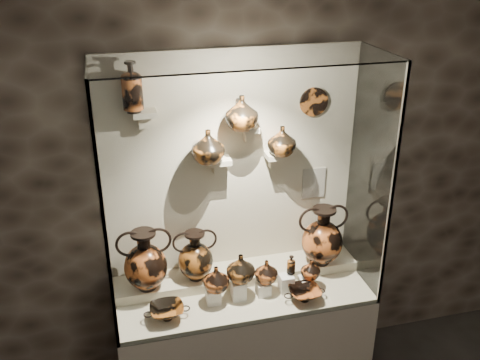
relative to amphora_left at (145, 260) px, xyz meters
name	(u,v)px	position (x,y,z in m)	size (l,w,h in m)	color
wall_back	(232,169)	(0.63, 0.20, 0.49)	(5.00, 0.02, 3.20)	#2E241C
plinth	(244,342)	(0.63, -0.12, -0.71)	(1.70, 0.60, 0.80)	beige
front_tier	(244,294)	(0.63, -0.12, -0.30)	(1.68, 0.58, 0.03)	#BEB293
rear_tier	(237,275)	(0.63, 0.05, -0.26)	(1.70, 0.25, 0.10)	#BEB293
back_panel	(232,169)	(0.63, 0.19, 0.49)	(1.70, 0.03, 1.60)	beige
glass_front	(258,211)	(0.63, -0.42, 0.49)	(1.70, 0.01, 1.60)	white
glass_left	(102,205)	(-0.22, -0.12, 0.49)	(0.01, 0.60, 1.60)	white
glass_right	(370,175)	(1.47, -0.12, 0.49)	(0.01, 0.60, 1.60)	white
glass_top	(245,58)	(0.63, -0.12, 1.28)	(1.70, 0.60, 0.01)	white
frame_post_left	(105,229)	(-0.21, -0.41, 0.49)	(0.02, 0.02, 1.60)	gray
frame_post_right	(392,194)	(1.47, -0.41, 0.49)	(0.02, 0.02, 1.60)	gray
pedestal_a	(213,296)	(0.41, -0.17, -0.23)	(0.09, 0.09, 0.10)	silver
pedestal_b	(238,290)	(0.58, -0.17, -0.22)	(0.09, 0.09, 0.13)	silver
pedestal_c	(263,288)	(0.75, -0.17, -0.24)	(0.09, 0.09, 0.09)	silver
pedestal_d	(286,283)	(0.91, -0.17, -0.22)	(0.09, 0.09, 0.12)	silver
pedestal_e	(306,282)	(1.05, -0.17, -0.24)	(0.09, 0.09, 0.08)	silver
bracket_ul	(144,113)	(0.08, 0.12, 0.94)	(0.14, 0.12, 0.04)	beige
bracket_ca	(219,161)	(0.53, 0.12, 0.59)	(0.14, 0.12, 0.04)	beige
bracket_cb	(250,129)	(0.73, 0.12, 0.79)	(0.10, 0.12, 0.04)	beige
bracket_cc	(276,155)	(0.91, 0.12, 0.59)	(0.14, 0.12, 0.04)	beige
amphora_left	(145,260)	(0.00, 0.00, 0.00)	(0.34, 0.34, 0.42)	#AF5221
amphora_mid	(195,255)	(0.33, 0.03, -0.03)	(0.28, 0.28, 0.35)	#9D531B
amphora_right	(322,236)	(1.22, 0.00, 0.00)	(0.34, 0.34, 0.43)	#AF5221
jug_a	(216,279)	(0.42, -0.19, -0.09)	(0.17, 0.17, 0.18)	#AF5221
jug_b	(241,268)	(0.59, -0.16, -0.05)	(0.19, 0.19, 0.19)	#9D531B
jug_c	(266,271)	(0.77, -0.16, -0.11)	(0.16, 0.16, 0.16)	#AF5221
jug_e	(310,269)	(1.07, -0.18, -0.13)	(0.13, 0.13, 0.14)	#AF5221
lekythos_small	(291,264)	(0.94, -0.16, -0.08)	(0.07, 0.07, 0.16)	#9D531B
kylix_left	(167,311)	(0.09, -0.26, -0.23)	(0.28, 0.23, 0.11)	#9D531B
kylix_right	(305,293)	(0.99, -0.30, -0.23)	(0.27, 0.23, 0.11)	#AF5221
lekythos_tall	(132,84)	(0.01, 0.10, 1.12)	(0.13, 0.13, 0.33)	#AF5221
ovoid_vase_a	(208,146)	(0.44, 0.07, 0.71)	(0.21, 0.21, 0.22)	#9D531B
ovoid_vase_b	(242,113)	(0.66, 0.07, 0.91)	(0.21, 0.21, 0.22)	#9D531B
ovoid_vase_c	(282,141)	(0.93, 0.08, 0.70)	(0.19, 0.19, 0.19)	#9D531B
wall_plate	(314,102)	(1.17, 0.17, 0.92)	(0.19, 0.19, 0.02)	#B15B22
info_placard	(314,183)	(1.20, 0.17, 0.33)	(0.17, 0.01, 0.22)	beige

